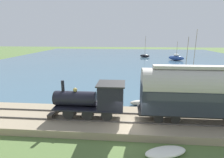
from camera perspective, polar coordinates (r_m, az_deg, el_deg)
ground_plane at (r=14.90m, az=6.01°, el=-16.23°), size 200.00×200.00×0.00m
harbor_water at (r=57.07m, az=5.24°, el=6.57°), size 80.00×80.00×0.01m
rail_embankment at (r=15.53m, az=5.98°, el=-13.61°), size 5.07×56.00×0.72m
steam_locomotive at (r=14.91m, az=-5.55°, el=-6.16°), size 2.29×6.41×3.09m
passenger_coach at (r=15.73m, az=28.25°, el=-3.61°), size 2.45×10.53×4.51m
sailboat_gray at (r=42.26m, az=24.92°, el=3.30°), size 2.48×5.61×8.68m
sailboat_brown at (r=36.26m, az=22.79°, el=2.35°), size 1.71×3.62×7.21m
sailboat_black at (r=61.80m, az=10.66°, el=7.49°), size 2.20×3.55×7.20m
sailboat_blue at (r=56.95m, az=20.22°, el=6.52°), size 3.80×4.76×5.60m
rowboat_far_out at (r=19.68m, az=9.04°, el=-7.61°), size 1.15×2.28×0.54m
rowboat_near_shore at (r=29.57m, az=27.88°, el=-1.78°), size 1.37×2.67×0.44m
rowboat_mid_harbor at (r=19.73m, az=-4.62°, el=-7.57°), size 2.33×2.98×0.43m
beached_dinghy at (r=12.64m, az=17.10°, el=-21.82°), size 1.88×3.00×0.44m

